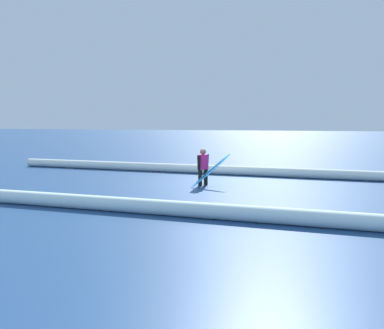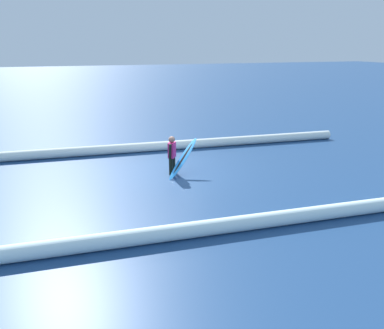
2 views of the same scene
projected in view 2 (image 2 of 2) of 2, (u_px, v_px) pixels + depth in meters
The scene contains 5 objects.
ground_plane at pixel (166, 171), 13.36m from camera, with size 147.32×147.32×0.00m, color navy.
surfer at pixel (172, 153), 12.92m from camera, with size 0.35×0.54×1.32m.
surfboard at pixel (183, 158), 12.88m from camera, with size 1.39×1.08×1.17m.
wave_crest_foreground at pixel (135, 148), 15.67m from camera, with size 0.39×0.39×18.27m, color white.
wave_crest_midground at pixel (261, 221), 9.18m from camera, with size 0.38×0.38×22.19m, color white.
Camera 2 is at (3.24, 12.28, 4.26)m, focal length 35.50 mm.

